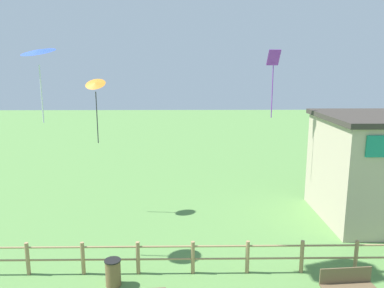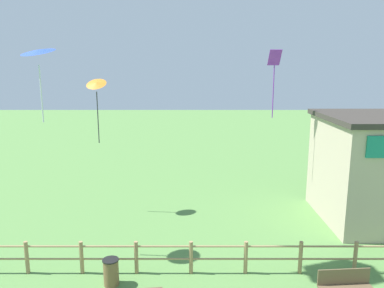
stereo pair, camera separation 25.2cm
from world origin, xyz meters
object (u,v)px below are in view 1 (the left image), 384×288
park_bench_by_building (347,283)px  kite_blue_delta (38,52)px  kite_purple_streamer (273,71)px  trash_bin (113,273)px  kite_orange_delta (95,86)px

park_bench_by_building → kite_blue_delta: size_ratio=0.62×
kite_blue_delta → park_bench_by_building: bearing=-17.1°
kite_purple_streamer → trash_bin: bearing=-132.0°
kite_purple_streamer → kite_orange_delta: kite_purple_streamer is taller
kite_orange_delta → kite_blue_delta: kite_blue_delta is taller
kite_purple_streamer → kite_orange_delta: bearing=-174.7°
park_bench_by_building → kite_purple_streamer: 10.83m
trash_bin → kite_blue_delta: (-2.85, 2.37, 7.37)m
kite_blue_delta → kite_orange_delta: bearing=78.4°
kite_orange_delta → kite_blue_delta: 4.80m
park_bench_by_building → kite_purple_streamer: size_ratio=0.51×
trash_bin → kite_blue_delta: size_ratio=0.33×
park_bench_by_building → trash_bin: park_bench_by_building is taller
kite_blue_delta → kite_purple_streamer: bearing=28.5°
trash_bin → kite_purple_streamer: size_ratio=0.27×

